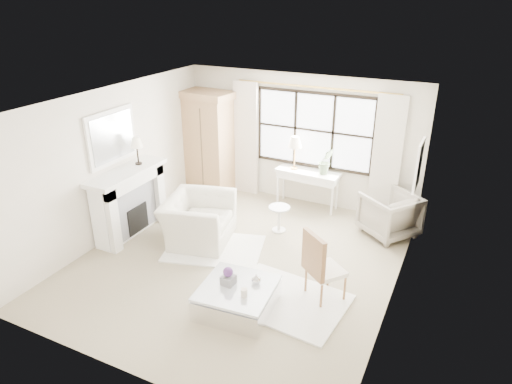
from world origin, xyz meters
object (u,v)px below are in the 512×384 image
(coffee_table, at_px, (237,298))
(club_armchair, at_px, (198,220))
(armoire, at_px, (209,142))
(console_table, at_px, (307,189))

(coffee_table, bearing_deg, club_armchair, 132.30)
(armoire, distance_m, console_table, 2.40)
(armoire, height_order, console_table, armoire)
(console_table, relative_size, club_armchair, 1.05)
(console_table, distance_m, coffee_table, 3.63)
(armoire, relative_size, club_armchair, 1.77)
(club_armchair, bearing_deg, armoire, 12.73)
(armoire, distance_m, club_armchair, 2.43)
(armoire, bearing_deg, console_table, 9.42)
(club_armchair, height_order, coffee_table, club_armchair)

